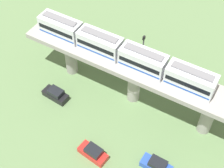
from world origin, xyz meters
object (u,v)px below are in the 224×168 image
(parked_car_blue, at_px, (157,165))
(tree_near_viaduct, at_px, (139,58))
(signal_post, at_px, (142,59))
(parked_car_black, at_px, (56,94))
(parked_car_red, at_px, (93,153))
(train, at_px, (121,52))

(parked_car_blue, bearing_deg, tree_near_viaduct, -143.67)
(parked_car_blue, distance_m, signal_post, 16.09)
(tree_near_viaduct, bearing_deg, signal_post, 32.87)
(parked_car_black, bearing_deg, parked_car_blue, 84.89)
(parked_car_black, bearing_deg, parked_car_red, 65.68)
(train, distance_m, parked_car_red, 14.57)
(signal_post, bearing_deg, parked_car_blue, 35.46)
(train, height_order, parked_car_blue, train)
(parked_car_black, distance_m, signal_post, 14.60)
(parked_car_black, xyz_separation_m, parked_car_blue, (3.04, 18.94, 0.00))
(parked_car_black, distance_m, parked_car_red, 12.06)
(parked_car_black, distance_m, tree_near_viaduct, 14.68)
(parked_car_black, relative_size, parked_car_red, 0.98)
(train, xyz_separation_m, signal_post, (-3.40, 1.84, -3.42))
(parked_car_blue, xyz_separation_m, parked_car_red, (2.68, -8.33, 0.00))
(tree_near_viaduct, bearing_deg, parked_car_red, 6.49)
(parked_car_red, bearing_deg, signal_post, -170.79)
(parked_car_blue, height_order, signal_post, signal_post)
(train, bearing_deg, tree_near_viaduct, 175.33)
(parked_car_red, relative_size, tree_near_viaduct, 0.92)
(parked_car_black, distance_m, parked_car_blue, 19.18)
(parked_car_black, height_order, parked_car_blue, same)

